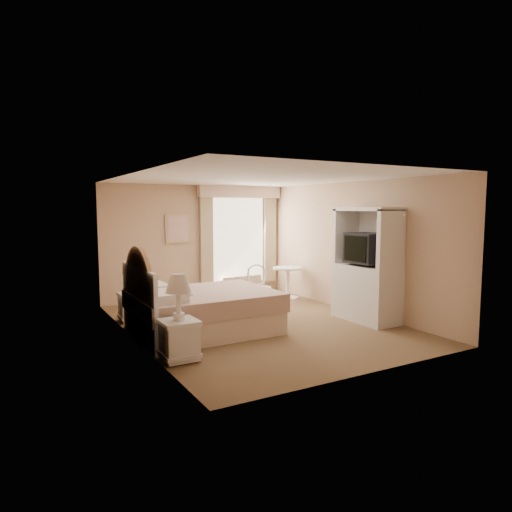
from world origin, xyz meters
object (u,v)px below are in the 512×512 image
bed (197,310)px  nightstand_far (132,299)px  round_table (288,278)px  armoire (367,274)px  nightstand_near (179,329)px  cafe_chair (259,284)px

bed → nightstand_far: (-0.72, 1.27, 0.03)m
round_table → armoire: armoire is taller
bed → round_table: bearing=30.1°
nightstand_far → round_table: bearing=5.8°
nightstand_near → nightstand_far: (-0.00, 2.42, -0.02)m
bed → round_table: size_ratio=3.19×
round_table → cafe_chair: 1.39m
nightstand_far → cafe_chair: 2.40m
nightstand_near → nightstand_far: nightstand_near is taller
nightstand_near → nightstand_far: 2.42m
nightstand_near → armoire: 3.70m
nightstand_near → cafe_chair: bearing=40.7°
cafe_chair → armoire: size_ratio=0.45×
armoire → round_table: bearing=92.9°
nightstand_far → round_table: nightstand_far is taller
nightstand_far → armoire: bearing=-28.7°
round_table → armoire: (0.12, -2.36, 0.37)m
nightstand_far → bed: bearing=-60.2°
bed → cafe_chair: bed is taller
armoire → cafe_chair: bearing=128.6°
nightstand_near → armoire: (3.65, 0.42, 0.41)m
nightstand_far → armoire: armoire is taller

